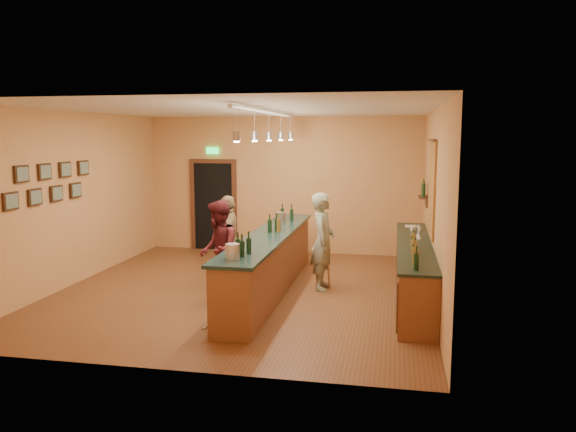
% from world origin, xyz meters
% --- Properties ---
extents(floor, '(7.00, 7.00, 0.00)m').
position_xyz_m(floor, '(0.00, 0.00, 0.00)').
color(floor, brown).
rests_on(floor, ground).
extents(ceiling, '(6.50, 7.00, 0.02)m').
position_xyz_m(ceiling, '(0.00, 0.00, 3.20)').
color(ceiling, silver).
rests_on(ceiling, wall_back).
extents(wall_back, '(6.50, 0.02, 3.20)m').
position_xyz_m(wall_back, '(0.00, 3.50, 1.60)').
color(wall_back, tan).
rests_on(wall_back, floor).
extents(wall_front, '(6.50, 0.02, 3.20)m').
position_xyz_m(wall_front, '(0.00, -3.50, 1.60)').
color(wall_front, tan).
rests_on(wall_front, floor).
extents(wall_left, '(0.02, 7.00, 3.20)m').
position_xyz_m(wall_left, '(-3.25, 0.00, 1.60)').
color(wall_left, tan).
rests_on(wall_left, floor).
extents(wall_right, '(0.02, 7.00, 3.20)m').
position_xyz_m(wall_right, '(3.25, 0.00, 1.60)').
color(wall_right, tan).
rests_on(wall_right, floor).
extents(doorway, '(1.15, 0.09, 2.48)m').
position_xyz_m(doorway, '(-1.70, 3.47, 1.13)').
color(doorway, black).
rests_on(doorway, wall_back).
extents(tapestry, '(0.03, 1.40, 1.60)m').
position_xyz_m(tapestry, '(3.23, 0.40, 1.85)').
color(tapestry, maroon).
rests_on(tapestry, wall_right).
extents(bottle_shelf, '(0.17, 0.55, 0.54)m').
position_xyz_m(bottle_shelf, '(3.17, 1.90, 1.67)').
color(bottle_shelf, '#442214').
rests_on(bottle_shelf, wall_right).
extents(picture_grid, '(0.06, 2.20, 0.70)m').
position_xyz_m(picture_grid, '(-3.21, -0.75, 1.95)').
color(picture_grid, '#382111').
rests_on(picture_grid, wall_left).
extents(back_counter, '(0.60, 4.55, 1.27)m').
position_xyz_m(back_counter, '(2.97, 0.18, 0.49)').
color(back_counter, brown).
rests_on(back_counter, floor).
extents(tasting_bar, '(0.73, 5.10, 1.38)m').
position_xyz_m(tasting_bar, '(0.47, -0.00, 0.61)').
color(tasting_bar, brown).
rests_on(tasting_bar, floor).
extents(pendant_track, '(0.11, 4.60, 0.50)m').
position_xyz_m(pendant_track, '(0.47, -0.00, 2.98)').
color(pendant_track, silver).
rests_on(pendant_track, ceiling).
extents(bartender, '(0.42, 0.64, 1.75)m').
position_xyz_m(bartender, '(1.36, 0.40, 0.87)').
color(bartender, gray).
rests_on(bartender, floor).
extents(customer_a, '(0.84, 0.97, 1.69)m').
position_xyz_m(customer_a, '(-0.28, -0.59, 0.84)').
color(customer_a, '#59191E').
rests_on(customer_a, floor).
extents(customer_b, '(0.65, 1.05, 1.66)m').
position_xyz_m(customer_b, '(-0.42, 0.47, 0.83)').
color(customer_b, '#997A51').
rests_on(customer_b, floor).
extents(bar_stool, '(0.35, 0.35, 0.73)m').
position_xyz_m(bar_stool, '(1.33, 0.47, 0.58)').
color(bar_stool, '#A27249').
rests_on(bar_stool, floor).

